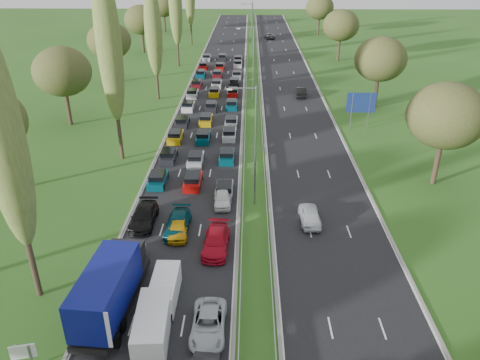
{
  "coord_description": "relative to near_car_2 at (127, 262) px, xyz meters",
  "views": [
    {
      "loc": [
        3.86,
        2.09,
        23.01
      ],
      "look_at": [
        3.0,
        45.31,
        1.5
      ],
      "focal_mm": 35.0,
      "sensor_mm": 36.0,
      "label": 1
    }
  ],
  "objects": [
    {
      "name": "near_car_8",
      "position": [
        3.33,
        5.24,
        -0.01
      ],
      "size": [
        1.9,
        4.34,
        1.45
      ],
      "primitive_type": "imported",
      "rotation": [
        0.0,
        0.0,
        0.04
      ],
      "color": "#CA940D",
      "rests_on": "near_carriageway"
    },
    {
      "name": "near_car_11",
      "position": [
        6.81,
        3.03,
        0.02
      ],
      "size": [
        2.35,
        5.29,
        1.51
      ],
      "primitive_type": "imported",
      "rotation": [
        0.0,
        0.0,
        -0.05
      ],
      "color": "#B40B1E",
      "rests_on": "near_carriageway"
    },
    {
      "name": "far_car_1",
      "position": [
        18.47,
        49.04,
        0.05
      ],
      "size": [
        1.93,
        4.82,
        1.56
      ],
      "primitive_type": "imported",
      "rotation": [
        0.0,
        0.0,
        3.08
      ],
      "color": "black",
      "rests_on": "far_carriageway"
    },
    {
      "name": "far_carriageway",
      "position": [
        16.89,
        50.45,
        -0.75
      ],
      "size": [
        10.5,
        215.0,
        0.04
      ],
      "primitive_type": "cube",
      "color": "black",
      "rests_on": "ground"
    },
    {
      "name": "near_car_7",
      "position": [
        3.18,
        5.82,
        -0.0
      ],
      "size": [
        2.16,
        5.07,
        1.46
      ],
      "primitive_type": "imported",
      "rotation": [
        0.0,
        0.0,
        -0.02
      ],
      "color": "#043B43",
      "rests_on": "near_carriageway"
    },
    {
      "name": "near_car_2",
      "position": [
        0.0,
        0.0,
        0.0
      ],
      "size": [
        2.71,
        5.39,
        1.46
      ],
      "primitive_type": "imported",
      "rotation": [
        0.0,
        0.0,
        0.05
      ],
      "color": "silver",
      "rests_on": "near_carriageway"
    },
    {
      "name": "woodland_right",
      "position": [
        29.64,
        34.61,
        6.93
      ],
      "size": [
        8.0,
        153.0,
        11.1
      ],
      "color": "#2D2116",
      "rests_on": "ground"
    },
    {
      "name": "far_car_2",
      "position": [
        15.2,
        106.78,
        -0.0
      ],
      "size": [
        2.84,
        5.42,
        1.46
      ],
      "primitive_type": "imported",
      "rotation": [
        0.0,
        0.0,
        3.22
      ],
      "color": "gray",
      "rests_on": "far_carriageway"
    },
    {
      "name": "traffic_queue_fill",
      "position": [
        3.36,
        45.27,
        -0.31
      ],
      "size": [
        9.08,
        69.15,
        0.8
      ],
      "color": "#053F4C",
      "rests_on": "ground"
    },
    {
      "name": "near_car_12",
      "position": [
        6.93,
        10.84,
        -0.03
      ],
      "size": [
        1.88,
        4.22,
        1.41
      ],
      "primitive_type": "imported",
      "rotation": [
        0.0,
        0.0,
        0.05
      ],
      "color": "white",
      "rests_on": "near_carriageway"
    },
    {
      "name": "near_car_3",
      "position": [
        -0.12,
        6.96,
        0.03
      ],
      "size": [
        2.16,
        5.25,
        1.52
      ],
      "primitive_type": "imported",
      "rotation": [
        0.0,
        0.0,
        -0.01
      ],
      "color": "black",
      "rests_on": "near_carriageway"
    },
    {
      "name": "poplar_row",
      "position": [
        -5.86,
        36.11,
        11.63
      ],
      "size": [
        2.8,
        127.8,
        22.44
      ],
      "color": "#2D2116",
      "rests_on": "ground"
    },
    {
      "name": "blue_lorry",
      "position": [
        0.08,
        -4.6,
        1.34
      ],
      "size": [
        2.67,
        9.62,
        4.06
      ],
      "rotation": [
        0.0,
        0.0,
        -0.08
      ],
      "color": "black",
      "rests_on": "near_carriageway"
    },
    {
      "name": "white_van_rear",
      "position": [
        3.54,
        -3.22,
        0.2
      ],
      "size": [
        1.81,
        4.61,
        1.85
      ],
      "rotation": [
        0.0,
        0.0,
        0.0
      ],
      "color": "white",
      "rests_on": "near_carriageway"
    },
    {
      "name": "woodland_left",
      "position": [
        -16.36,
        30.57,
        6.93
      ],
      "size": [
        8.0,
        166.0,
        11.1
      ],
      "color": "#2D2116",
      "rests_on": "ground"
    },
    {
      "name": "near_carriageway",
      "position": [
        3.39,
        50.45,
        -0.75
      ],
      "size": [
        10.5,
        215.0,
        0.04
      ],
      "primitive_type": "cube",
      "color": "black",
      "rests_on": "ground"
    },
    {
      "name": "ground",
      "position": [
        10.14,
        47.95,
        -0.75
      ],
      "size": [
        260.0,
        260.0,
        0.0
      ],
      "primitive_type": "plane",
      "color": "#285219",
      "rests_on": "ground"
    },
    {
      "name": "info_sign",
      "position": [
        -3.76,
        -10.02,
        0.62
      ],
      "size": [
        1.48,
        0.44,
        2.1
      ],
      "color": "gray",
      "rests_on": "ground"
    },
    {
      "name": "direction_sign",
      "position": [
        25.04,
        33.03,
        2.82
      ],
      "size": [
        4.0,
        0.16,
        5.2
      ],
      "color": "gray",
      "rests_on": "ground"
    },
    {
      "name": "central_reservation",
      "position": [
        10.14,
        50.45,
        -0.2
      ],
      "size": [
        2.36,
        215.0,
        0.32
      ],
      "color": "gray",
      "rests_on": "ground"
    },
    {
      "name": "white_van_front",
      "position": [
        3.38,
        -6.97,
        0.33
      ],
      "size": [
        2.06,
        5.26,
        2.11
      ],
      "rotation": [
        0.0,
        0.0,
        0.06
      ],
      "color": "silver",
      "rests_on": "near_carriageway"
    },
    {
      "name": "far_car_0",
      "position": [
        15.25,
        7.6,
        0.05
      ],
      "size": [
        1.88,
        4.6,
        1.56
      ],
      "primitive_type": "imported",
      "rotation": [
        0.0,
        0.0,
        3.15
      ],
      "color": "silver",
      "rests_on": "far_carriageway"
    },
    {
      "name": "lamp_columns",
      "position": [
        10.14,
        45.95,
        5.25
      ],
      "size": [
        0.18,
        140.18,
        12.0
      ],
      "color": "gray",
      "rests_on": "ground"
    },
    {
      "name": "near_car_10",
      "position": [
        6.95,
        -6.58,
        -0.05
      ],
      "size": [
        2.27,
        4.9,
        1.36
      ],
      "primitive_type": "imported",
      "rotation": [
        0.0,
        0.0,
        -0.0
      ],
      "color": "#B6BCC1",
      "rests_on": "near_carriageway"
    }
  ]
}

